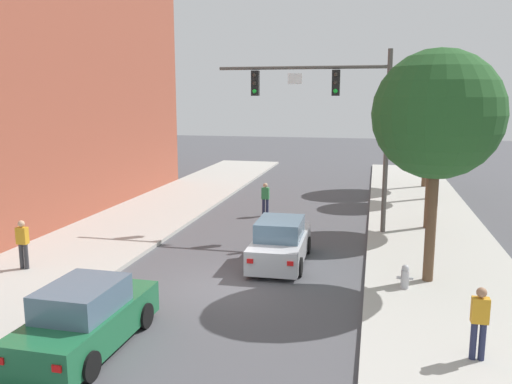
% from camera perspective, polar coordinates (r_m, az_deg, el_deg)
% --- Properties ---
extents(ground_plane, '(120.00, 120.00, 0.00)m').
position_cam_1_polar(ground_plane, '(16.42, -2.71, -10.28)').
color(ground_plane, '#4C4C51').
extents(sidewalk_left, '(5.00, 60.00, 0.15)m').
position_cam_1_polar(sidewalk_left, '(19.10, -22.04, -7.81)').
color(sidewalk_left, '#B2AFA8').
rests_on(sidewalk_left, ground).
extents(sidewalk_right, '(5.00, 60.00, 0.15)m').
position_cam_1_polar(sidewalk_right, '(16.03, 20.76, -11.20)').
color(sidewalk_right, '#B2AFA8').
rests_on(sidewalk_right, ground).
extents(traffic_signal_mast, '(7.19, 0.38, 7.50)m').
position_cam_1_polar(traffic_signal_mast, '(22.24, 8.79, 9.18)').
color(traffic_signal_mast, '#514C47').
rests_on(traffic_signal_mast, sidewalk_right).
extents(car_lead_silver, '(1.91, 4.28, 1.60)m').
position_cam_1_polar(car_lead_silver, '(18.46, 2.65, -5.56)').
color(car_lead_silver, '#B7B7BC').
rests_on(car_lead_silver, ground).
extents(car_following_green, '(1.88, 4.26, 1.60)m').
position_cam_1_polar(car_following_green, '(13.05, -17.95, -12.98)').
color(car_following_green, '#1E663D').
rests_on(car_following_green, ground).
extents(pedestrian_sidewalk_left_walker, '(0.36, 0.22, 1.64)m').
position_cam_1_polar(pedestrian_sidewalk_left_walker, '(18.95, -24.00, -4.98)').
color(pedestrian_sidewalk_left_walker, '#333338').
rests_on(pedestrian_sidewalk_left_walker, sidewalk_left).
extents(pedestrian_crossing_road, '(0.36, 0.22, 1.64)m').
position_cam_1_polar(pedestrian_crossing_road, '(25.56, 1.03, -0.63)').
color(pedestrian_crossing_road, '#232847').
rests_on(pedestrian_crossing_road, ground).
extents(pedestrian_sidewalk_right_walker, '(0.36, 0.22, 1.64)m').
position_cam_1_polar(pedestrian_sidewalk_right_walker, '(12.52, 23.09, -12.65)').
color(pedestrian_sidewalk_right_walker, '#232847').
rests_on(pedestrian_sidewalk_right_walker, sidewalk_right).
extents(fire_hydrant, '(0.48, 0.24, 0.72)m').
position_cam_1_polar(fire_hydrant, '(16.41, 15.87, -8.81)').
color(fire_hydrant, '#B2B2B7').
rests_on(fire_hydrant, sidewalk_right).
extents(street_tree_nearest, '(3.82, 3.82, 7.02)m').
position_cam_1_polar(street_tree_nearest, '(16.45, 19.11, 7.90)').
color(street_tree_nearest, brown).
rests_on(street_tree_nearest, sidewalk_right).
extents(street_tree_second, '(3.91, 3.91, 7.58)m').
position_cam_1_polar(street_tree_second, '(23.45, 18.84, 9.74)').
color(street_tree_second, brown).
rests_on(street_tree_second, sidewalk_right).
extents(street_tree_third, '(3.07, 3.07, 7.02)m').
position_cam_1_polar(street_tree_third, '(30.46, 19.01, 9.43)').
color(street_tree_third, brown).
rests_on(street_tree_third, sidewalk_right).
extents(street_tree_farthest, '(4.12, 4.12, 8.39)m').
position_cam_1_polar(street_tree_farthest, '(34.56, 18.33, 10.95)').
color(street_tree_farthest, brown).
rests_on(street_tree_farthest, sidewalk_right).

